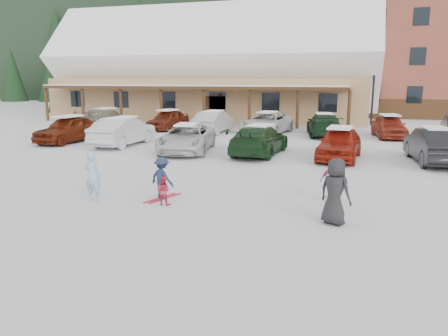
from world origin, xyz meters
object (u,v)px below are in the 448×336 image
(parked_car_9, at_px, (214,122))
(parked_car_10, at_px, (267,123))
(child_magenta, at_px, (334,181))
(parked_car_2, at_px, (187,138))
(day_lodge, at_px, (211,75))
(parked_car_12, at_px, (389,126))
(parked_car_8, at_px, (168,120))
(parked_car_4, at_px, (339,143))
(parked_car_1, at_px, (123,131))
(adult_skier, at_px, (93,176))
(toddler_red, at_px, (163,191))
(parked_car_3, at_px, (259,140))
(parked_car_5, at_px, (434,146))
(child_navy, at_px, (162,178))
(bystander_dark, at_px, (335,192))
(parked_car_0, at_px, (69,129))
(parked_car_11, at_px, (324,125))
(parked_car_7, at_px, (105,119))
(lamp_post, at_px, (374,75))

(parked_car_9, relative_size, parked_car_10, 0.86)
(child_magenta, height_order, parked_car_2, parked_car_2)
(day_lodge, xyz_separation_m, parked_car_2, (4.98, -18.97, -3.25))
(child_magenta, relative_size, parked_car_2, 0.27)
(parked_car_12, bearing_deg, day_lodge, 137.14)
(child_magenta, distance_m, parked_car_8, 20.19)
(parked_car_2, distance_m, parked_car_12, 13.23)
(parked_car_4, bearing_deg, parked_car_1, -179.23)
(parked_car_1, bearing_deg, adult_skier, 115.98)
(toddler_red, relative_size, parked_car_3, 0.17)
(parked_car_4, height_order, parked_car_5, parked_car_5)
(child_navy, relative_size, parked_car_4, 0.30)
(parked_car_2, bearing_deg, child_navy, -83.19)
(adult_skier, relative_size, parked_car_9, 0.34)
(bystander_dark, bearing_deg, day_lodge, -38.77)
(child_navy, bearing_deg, parked_car_1, -35.88)
(parked_car_3, relative_size, parked_car_5, 1.05)
(child_navy, height_order, parked_car_0, parked_car_0)
(bystander_dark, distance_m, parked_car_11, 17.62)
(bystander_dark, bearing_deg, parked_car_5, -84.09)
(parked_car_2, height_order, parked_car_12, parked_car_12)
(parked_car_1, height_order, parked_car_7, parked_car_1)
(parked_car_3, height_order, parked_car_7, parked_car_7)
(lamp_post, height_order, parked_car_10, lamp_post)
(parked_car_5, distance_m, parked_car_9, 14.55)
(day_lodge, xyz_separation_m, parked_car_9, (3.89, -11.15, -3.20))
(adult_skier, relative_size, parked_car_5, 0.33)
(parked_car_3, bearing_deg, child_magenta, 121.11)
(lamp_post, relative_size, child_navy, 5.31)
(parked_car_1, relative_size, parked_car_8, 1.13)
(child_magenta, bearing_deg, parked_car_7, -49.57)
(parked_car_5, bearing_deg, parked_car_9, -37.17)
(parked_car_12, bearing_deg, child_navy, -122.58)
(parked_car_12, bearing_deg, parked_car_8, 171.42)
(child_magenta, bearing_deg, day_lodge, -72.41)
(day_lodge, bearing_deg, parked_car_11, -43.90)
(adult_skier, distance_m, parked_car_9, 17.10)
(day_lodge, bearing_deg, parked_car_9, -70.75)
(child_magenta, xyz_separation_m, parked_car_3, (-3.87, 7.62, 0.03))
(child_magenta, height_order, parked_car_10, parked_car_10)
(parked_car_0, height_order, parked_car_5, parked_car_5)
(adult_skier, bearing_deg, parked_car_3, -107.52)
(parked_car_7, xyz_separation_m, parked_car_12, (19.51, 0.78, -0.03))
(parked_car_2, xyz_separation_m, parked_car_8, (-4.82, 8.63, 0.01))
(lamp_post, relative_size, parked_car_0, 1.55)
(bystander_dark, bearing_deg, toddler_red, 23.15)
(parked_car_8, height_order, parked_car_10, parked_car_10)
(child_navy, height_order, parked_car_3, parked_car_3)
(lamp_post, xyz_separation_m, parked_car_0, (-17.03, -14.74, -3.11))
(parked_car_1, xyz_separation_m, parked_car_3, (7.77, -0.70, -0.07))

